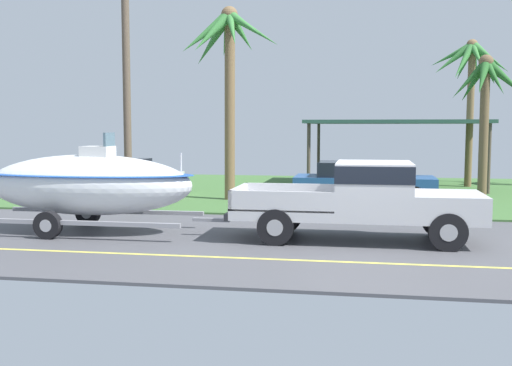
{
  "coord_description": "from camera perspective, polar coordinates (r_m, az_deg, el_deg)",
  "views": [
    {
      "loc": [
        -0.05,
        -13.55,
        2.59
      ],
      "look_at": [
        -2.71,
        1.44,
        1.19
      ],
      "focal_mm": 43.37,
      "sensor_mm": 36.0,
      "label": 1
    }
  ],
  "objects": [
    {
      "name": "palm_tree_near_right",
      "position": [
        22.51,
        20.45,
        7.85
      ],
      "size": [
        2.7,
        2.66,
        5.0
      ],
      "color": "brown",
      "rests_on": "ground"
    },
    {
      "name": "ground",
      "position": [
        22.09,
        10.14,
        -1.6
      ],
      "size": [
        36.0,
        22.0,
        0.11
      ],
      "color": "#4C4C51"
    },
    {
      "name": "carport_awning",
      "position": [
        26.98,
        12.64,
        5.42
      ],
      "size": [
        7.29,
        5.65,
        2.85
      ],
      "color": "#4C4238",
      "rests_on": "ground"
    },
    {
      "name": "pickup_truck_towing",
      "position": [
        14.17,
        10.64,
        -1.26
      ],
      "size": [
        5.75,
        2.02,
        1.79
      ],
      "color": "silver",
      "rests_on": "ground"
    },
    {
      "name": "parked_sedan_near",
      "position": [
        23.73,
        -12.81,
        0.48
      ],
      "size": [
        4.67,
        1.94,
        1.38
      ],
      "color": "beige",
      "rests_on": "ground"
    },
    {
      "name": "parked_sedan_far",
      "position": [
        21.53,
        9.79,
        0.06
      ],
      "size": [
        4.74,
        1.92,
        1.38
      ],
      "color": "#234C89",
      "rests_on": "ground"
    },
    {
      "name": "utility_pole",
      "position": [
        19.99,
        -11.87,
        10.03
      ],
      "size": [
        0.24,
        1.8,
        8.29
      ],
      "color": "brown",
      "rests_on": "ground"
    },
    {
      "name": "palm_tree_mid",
      "position": [
        27.56,
        19.27,
        9.84
      ],
      "size": [
        3.25,
        2.99,
        6.19
      ],
      "color": "brown",
      "rests_on": "ground"
    },
    {
      "name": "palm_tree_near_left",
      "position": [
        21.65,
        -2.69,
        12.15
      ],
      "size": [
        3.41,
        3.46,
        6.67
      ],
      "color": "brown",
      "rests_on": "ground"
    },
    {
      "name": "boat_on_trailer",
      "position": [
        15.66,
        -15.26,
        -0.1
      ],
      "size": [
        6.46,
        2.33,
        2.44
      ],
      "color": "gray",
      "rests_on": "ground"
    }
  ]
}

